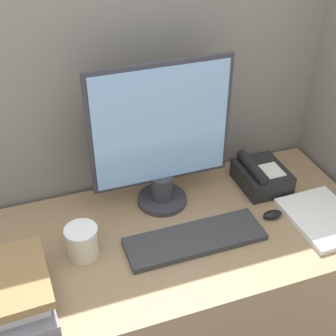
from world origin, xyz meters
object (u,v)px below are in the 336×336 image
object	(u,v)px
mouse	(272,215)
book_stack	(12,290)
keyboard	(195,239)
monitor	(161,140)
coffee_cup	(82,242)
desk_telephone	(261,176)

from	to	relation	value
mouse	book_stack	xyz separation A→B (m)	(-0.85, -0.08, 0.04)
keyboard	book_stack	world-z (taller)	book_stack
monitor	book_stack	size ratio (longest dim) A/B	1.73
mouse	coffee_cup	size ratio (longest dim) A/B	0.66
coffee_cup	desk_telephone	world-z (taller)	desk_telephone
keyboard	desk_telephone	world-z (taller)	desk_telephone
keyboard	mouse	distance (m)	0.29
keyboard	mouse	xyz separation A→B (m)	(0.29, 0.02, 0.00)
keyboard	coffee_cup	world-z (taller)	coffee_cup
desk_telephone	monitor	bearing A→B (deg)	175.25
monitor	book_stack	world-z (taller)	monitor
keyboard	mouse	bearing A→B (deg)	3.86
coffee_cup	keyboard	bearing A→B (deg)	-10.28
keyboard	book_stack	size ratio (longest dim) A/B	1.49
coffee_cup	desk_telephone	size ratio (longest dim) A/B	0.53
keyboard	book_stack	xyz separation A→B (m)	(-0.56, -0.06, 0.04)
coffee_cup	book_stack	world-z (taller)	same
keyboard	book_stack	distance (m)	0.57
monitor	keyboard	bearing A→B (deg)	-81.51
mouse	coffee_cup	xyz separation A→B (m)	(-0.64, 0.04, 0.04)
keyboard	coffee_cup	bearing A→B (deg)	169.72
monitor	mouse	world-z (taller)	monitor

